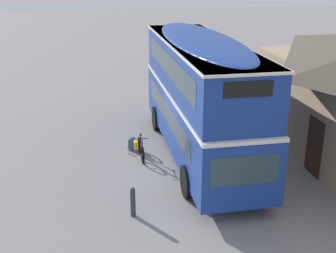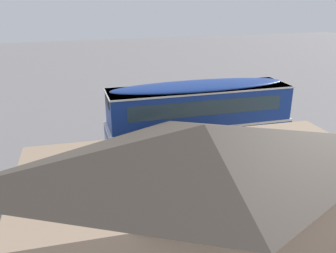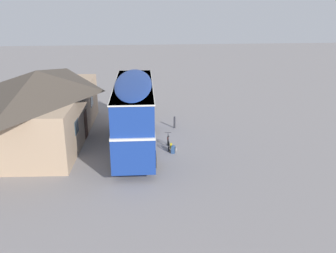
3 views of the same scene
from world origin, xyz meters
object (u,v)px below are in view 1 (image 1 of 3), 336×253
at_px(kerb_bollard, 133,201).
at_px(backpack_on_ground, 132,143).
at_px(double_decker_bus, 200,92).
at_px(touring_bicycle, 140,149).
at_px(water_bottle_clear_plastic, 128,151).

bearing_deg(kerb_bollard, backpack_on_ground, 172.88).
relative_size(double_decker_bus, kerb_bollard, 10.64).
distance_m(double_decker_bus, touring_bicycle, 3.25).
height_order(touring_bicycle, kerb_bollard, touring_bicycle).
bearing_deg(kerb_bollard, water_bottle_clear_plastic, 175.01).
distance_m(touring_bicycle, kerb_bollard, 4.33).
bearing_deg(double_decker_bus, backpack_on_ground, -113.22).
distance_m(backpack_on_ground, kerb_bollard, 5.11).
height_order(double_decker_bus, backpack_on_ground, double_decker_bus).
xyz_separation_m(touring_bicycle, water_bottle_clear_plastic, (-0.48, -0.44, -0.25)).
bearing_deg(backpack_on_ground, touring_bicycle, 15.30).
distance_m(touring_bicycle, water_bottle_clear_plastic, 0.70).
bearing_deg(backpack_on_ground, kerb_bollard, -7.12).
bearing_deg(backpack_on_ground, water_bottle_clear_plastic, -32.97).
bearing_deg(touring_bicycle, double_decker_bus, 83.49).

